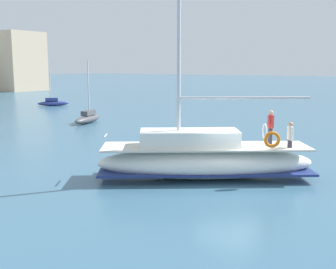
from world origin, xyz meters
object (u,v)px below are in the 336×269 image
object	(u,v)px
main_sailboat	(204,158)
moored_cutter_left	(53,103)
moored_sloop_far	(88,118)
mooring_buoy	(258,155)

from	to	relation	value
main_sailboat	moored_cutter_left	xyz separation A→B (m)	(19.67, 32.55, -0.49)
main_sailboat	moored_cutter_left	world-z (taller)	main_sailboat
moored_sloop_far	moored_cutter_left	xyz separation A→B (m)	(9.17, 15.07, -0.04)
main_sailboat	mooring_buoy	distance (m)	5.41
mooring_buoy	moored_sloop_far	bearing A→B (deg)	73.94
mooring_buoy	moored_cutter_left	bearing A→B (deg)	66.53
main_sailboat	moored_sloop_far	xyz separation A→B (m)	(10.50, 17.48, -0.45)
main_sailboat	moored_cutter_left	size ratio (longest dim) A/B	2.83
main_sailboat	mooring_buoy	bearing A→B (deg)	-4.85
main_sailboat	mooring_buoy	world-z (taller)	main_sailboat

